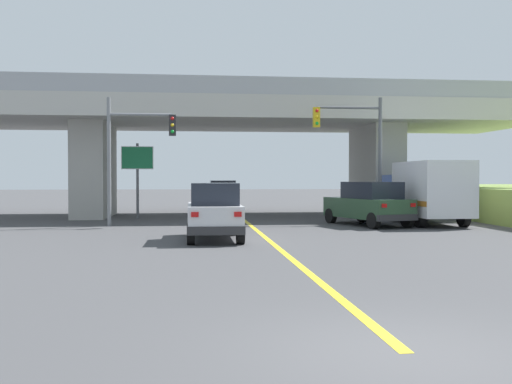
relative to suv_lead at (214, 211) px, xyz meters
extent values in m
plane|color=#424244|center=(1.91, 13.26, -1.01)|extent=(160.00, 160.00, 0.00)
cube|color=#B7B5AD|center=(1.91, 13.26, 4.82)|extent=(33.66, 9.36, 1.16)
cube|color=#A8A69F|center=(-6.28, 13.26, 1.61)|extent=(1.77, 5.61, 5.25)
cube|color=#A8A69F|center=(10.10, 13.26, 1.61)|extent=(1.77, 5.61, 5.25)
cube|color=#9EA0A5|center=(1.91, 8.73, 5.85)|extent=(33.66, 0.20, 0.90)
cube|color=#9EA0A5|center=(1.91, 17.79, 5.85)|extent=(33.66, 0.20, 0.90)
cube|color=yellow|center=(1.91, -1.61, -1.01)|extent=(0.20, 24.34, 0.01)
cube|color=silver|center=(0.00, 0.11, -0.20)|extent=(1.83, 4.21, 0.90)
cube|color=#1E232D|center=(0.00, -0.21, 0.63)|extent=(1.61, 2.31, 0.76)
cube|color=#2D2D30|center=(0.00, -1.95, -0.51)|extent=(1.87, 0.20, 0.28)
cube|color=red|center=(-0.69, -2.02, 0.02)|extent=(0.24, 0.06, 0.16)
cube|color=red|center=(0.69, -2.02, 0.02)|extent=(0.24, 0.06, 0.16)
cylinder|color=black|center=(-0.82, 1.66, -0.65)|extent=(0.26, 0.72, 0.72)
cylinder|color=black|center=(0.82, 1.66, -0.65)|extent=(0.26, 0.72, 0.72)
cylinder|color=black|center=(-0.82, -1.45, -0.65)|extent=(0.26, 0.72, 0.72)
cylinder|color=black|center=(0.82, -1.45, -0.65)|extent=(0.26, 0.72, 0.72)
cube|color=#2D4C33|center=(7.29, 5.65, -0.20)|extent=(3.26, 5.07, 0.90)
cube|color=#1E232D|center=(7.39, 5.31, 0.63)|extent=(2.42, 2.98, 0.76)
cube|color=#2D2D30|center=(7.96, 3.45, -0.51)|extent=(1.99, 0.78, 0.28)
cube|color=red|center=(7.26, 3.16, 0.02)|extent=(0.25, 0.13, 0.16)
cube|color=red|center=(8.69, 3.59, 0.02)|extent=(0.25, 0.13, 0.16)
cylinder|color=black|center=(5.91, 7.11, -0.65)|extent=(0.46, 0.76, 0.72)
cylinder|color=black|center=(7.62, 7.63, -0.65)|extent=(0.46, 0.76, 0.72)
cylinder|color=black|center=(6.96, 3.67, -0.65)|extent=(0.46, 0.76, 0.72)
cylinder|color=black|center=(8.66, 4.18, -0.65)|extent=(0.46, 0.76, 0.72)
cube|color=navy|center=(10.27, 8.56, 0.39)|extent=(2.20, 2.00, 1.90)
cube|color=silver|center=(10.27, 5.33, 0.69)|extent=(2.31, 4.45, 2.51)
cube|color=#B26619|center=(10.27, 5.33, 0.07)|extent=(2.33, 4.36, 0.24)
cylinder|color=black|center=(9.27, 8.56, -0.56)|extent=(0.30, 0.90, 0.90)
cylinder|color=black|center=(11.27, 8.56, -0.56)|extent=(0.30, 0.90, 0.90)
cylinder|color=black|center=(9.27, 4.22, -0.56)|extent=(0.30, 0.90, 0.90)
cylinder|color=black|center=(11.27, 4.22, -0.56)|extent=(0.30, 0.90, 0.90)
cube|color=slate|center=(1.32, 20.69, -0.20)|extent=(1.94, 4.63, 0.90)
cube|color=#1E232D|center=(1.32, 20.34, 0.63)|extent=(1.70, 2.54, 0.76)
cube|color=#2D2D30|center=(1.32, 18.42, -0.51)|extent=(1.97, 0.20, 0.28)
cube|color=red|center=(0.59, 18.35, 0.02)|extent=(0.24, 0.06, 0.16)
cube|color=red|center=(2.04, 18.35, 0.02)|extent=(0.24, 0.06, 0.16)
cylinder|color=black|center=(0.45, 22.45, -0.65)|extent=(0.26, 0.72, 0.72)
cylinder|color=black|center=(2.18, 22.45, -0.65)|extent=(0.26, 0.72, 0.72)
cylinder|color=black|center=(0.45, 18.92, -0.65)|extent=(0.26, 0.72, 0.72)
cylinder|color=black|center=(2.18, 18.92, -0.65)|extent=(0.26, 0.72, 0.72)
cylinder|color=#56595E|center=(8.36, 7.10, 2.05)|extent=(0.18, 0.18, 6.11)
cylinder|color=#56595E|center=(6.77, 7.10, 4.59)|extent=(3.17, 0.12, 0.12)
cube|color=gold|center=(5.18, 7.10, 4.11)|extent=(0.32, 0.26, 0.96)
sphere|color=red|center=(5.18, 6.95, 4.41)|extent=(0.16, 0.16, 0.16)
sphere|color=gold|center=(5.18, 6.95, 4.11)|extent=(0.16, 0.16, 0.16)
sphere|color=green|center=(5.18, 6.95, 3.81)|extent=(0.16, 0.16, 0.16)
cylinder|color=slate|center=(-4.54, 6.52, 1.92)|extent=(0.18, 0.18, 5.86)
cylinder|color=slate|center=(-3.11, 6.52, 4.09)|extent=(2.87, 0.12, 0.12)
cube|color=#232326|center=(-1.67, 6.52, 3.61)|extent=(0.32, 0.26, 0.96)
sphere|color=red|center=(-1.67, 6.37, 3.91)|extent=(0.16, 0.16, 0.16)
sphere|color=gold|center=(-1.67, 6.37, 3.61)|extent=(0.16, 0.16, 0.16)
sphere|color=green|center=(-1.67, 6.37, 3.31)|extent=(0.16, 0.16, 0.16)
cylinder|color=#56595E|center=(-3.72, 11.49, 1.02)|extent=(0.14, 0.14, 4.07)
cube|color=#197242|center=(-3.72, 11.43, 2.28)|extent=(1.63, 0.08, 1.16)
cube|color=white|center=(-3.72, 11.43, 2.28)|extent=(1.71, 0.04, 1.24)
camera|label=1|loc=(-0.75, -20.85, 1.19)|focal=41.32mm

